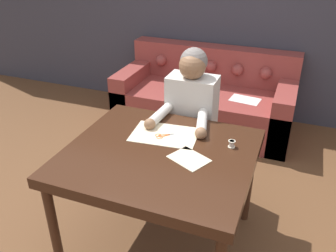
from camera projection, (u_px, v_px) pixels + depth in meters
ground_plane at (148, 239)px, 2.57m from camera, size 16.00×16.00×0.00m
wall_back at (232, 2)px, 3.86m from camera, size 8.00×0.06×2.60m
dining_table at (159, 162)px, 2.23m from camera, size 1.15×1.03×0.76m
couch at (205, 100)px, 4.01m from camera, size 1.91×0.90×0.84m
person at (191, 125)px, 2.80m from camera, size 0.44×0.60×1.23m
pattern_paper_main at (165, 134)px, 2.37m from camera, size 0.46×0.34×0.00m
pattern_paper_offcut at (189, 158)px, 2.12m from camera, size 0.27×0.25×0.00m
scissors at (166, 135)px, 2.36m from camera, size 0.21×0.18×0.01m
thread_spool at (232, 144)px, 2.23m from camera, size 0.04×0.04×0.05m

